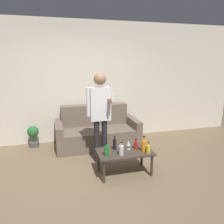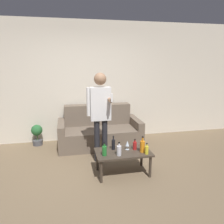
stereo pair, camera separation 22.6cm
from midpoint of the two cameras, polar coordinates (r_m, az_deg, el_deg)
The scene contains 13 objects.
ground_plane at distance 3.50m, azimuth -4.96°, elevation -18.19°, with size 16.00×16.00×0.00m, color #756047.
wall_back at distance 5.06m, azimuth -9.61°, elevation 7.66°, with size 8.00×0.06×2.70m.
couch at distance 4.86m, azimuth -5.33°, elevation -5.11°, with size 1.77×0.86×0.86m.
coffee_table at distance 3.62m, azimuth 1.48°, elevation -10.89°, with size 0.89×0.51×0.39m.
bottle_orange at distance 3.58m, azimuth 6.50°, elevation -8.67°, with size 0.08×0.08×0.26m.
bottle_green at distance 3.63m, azimuth -1.12°, elevation -8.39°, with size 0.06×0.06×0.24m.
bottle_dark at distance 3.43m, azimuth 0.52°, elevation -9.93°, with size 0.07×0.07×0.21m.
bottle_yellow at distance 3.53m, azimuth 7.62°, elevation -9.54°, with size 0.06×0.06×0.18m.
bottle_red at distance 3.42m, azimuth -3.33°, elevation -10.06°, with size 0.07×0.07×0.21m.
bottle_clear at distance 3.67m, azimuth 4.48°, elevation -8.56°, with size 0.06×0.06×0.18m.
wine_glass_near at distance 3.64m, azimuth 2.56°, elevation -8.22°, with size 0.07×0.07×0.15m.
person_standing_front at distance 3.87m, azimuth -4.81°, elevation 0.62°, with size 0.43×0.41×1.63m.
potted_plant at distance 5.06m, azimuth -21.11°, elevation -5.63°, with size 0.24×0.24×0.46m.
Camera 1 is at (-0.63, -2.92, 1.82)m, focal length 35.00 mm.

